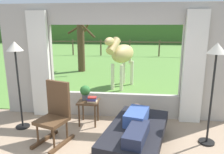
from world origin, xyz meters
name	(u,v)px	position (x,y,z in m)	size (l,w,h in m)	color
back_wall_with_window	(114,64)	(0.00, 2.26, 1.25)	(5.20, 0.12, 2.55)	#ADA599
curtain_panel_left	(40,65)	(-1.69, 2.12, 1.20)	(0.44, 0.10, 2.40)	silver
curtain_panel_right	(194,69)	(1.69, 2.12, 1.20)	(0.44, 0.10, 2.40)	silver
outdoor_pasture_lawn	(130,55)	(0.00, 13.16, 0.01)	(36.00, 21.68, 0.02)	#568438
distant_hill_ridge	(133,33)	(0.00, 23.00, 1.20)	(36.00, 2.00, 2.40)	#3F652B
recliner_sofa	(136,137)	(0.52, 0.90, 0.22)	(1.26, 1.86, 0.42)	black
reclining_person	(137,122)	(0.52, 0.85, 0.52)	(0.47, 1.43, 0.22)	#334C8C
rocking_chair	(55,113)	(-0.94, 0.99, 0.55)	(0.66, 0.79, 1.12)	#4C331E
side_table	(89,105)	(-0.50, 1.77, 0.43)	(0.44, 0.44, 0.52)	#4C331E
potted_plant	(85,92)	(-0.58, 1.83, 0.70)	(0.22, 0.22, 0.32)	#4C5156
book_stack	(92,99)	(-0.41, 1.71, 0.58)	(0.21, 0.16, 0.12)	beige
floor_lamp_left	(16,59)	(-1.85, 1.44, 1.44)	(0.32, 0.32, 1.79)	black
floor_lamp_right	(215,64)	(1.80, 1.23, 1.46)	(0.32, 0.32, 1.81)	black
horse	(122,54)	(0.01, 4.57, 1.16)	(1.01, 1.79, 1.73)	tan
pasture_tree	(81,40)	(-2.00, 7.03, 1.46)	(1.45, 1.40, 2.73)	#4C3823
pasture_fence_line	(130,45)	(0.00, 12.36, 0.74)	(16.10, 0.10, 1.10)	brown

